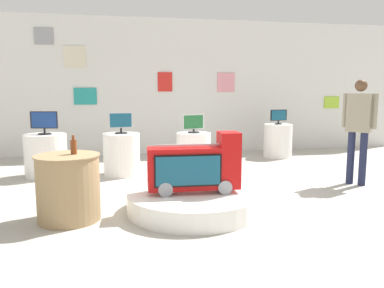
# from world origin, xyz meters

# --- Properties ---
(ground_plane) EXTENTS (30.00, 30.00, 0.00)m
(ground_plane) POSITION_xyz_m (0.00, 0.00, 0.00)
(ground_plane) COLOR #B2ADA3
(back_wall_display) EXTENTS (12.88, 0.13, 3.36)m
(back_wall_display) POSITION_xyz_m (-0.01, 4.44, 1.68)
(back_wall_display) COLOR silver
(back_wall_display) RESTS_ON ground
(main_display_pedestal) EXTENTS (1.77, 1.77, 0.26)m
(main_display_pedestal) POSITION_xyz_m (-0.28, -0.41, 0.13)
(main_display_pedestal) COLOR white
(main_display_pedestal) RESTS_ON ground
(novelty_firetruck_tv) EXTENTS (1.22, 0.43, 0.80)m
(novelty_firetruck_tv) POSITION_xyz_m (-0.26, -0.42, 0.59)
(novelty_firetruck_tv) COLOR gray
(novelty_firetruck_tv) RESTS_ON main_display_pedestal
(display_pedestal_left_rear) EXTENTS (0.77, 0.77, 0.79)m
(display_pedestal_left_rear) POSITION_xyz_m (-2.58, 2.16, 0.40)
(display_pedestal_left_rear) COLOR white
(display_pedestal_left_rear) RESTS_ON ground
(tv_on_left_rear) EXTENTS (0.49, 0.24, 0.42)m
(tv_on_left_rear) POSITION_xyz_m (-2.58, 2.16, 1.02)
(tv_on_left_rear) COLOR black
(tv_on_left_rear) RESTS_ON display_pedestal_left_rear
(display_pedestal_center_rear) EXTENTS (0.69, 0.69, 0.79)m
(display_pedestal_center_rear) POSITION_xyz_m (-1.19, 2.02, 0.40)
(display_pedestal_center_rear) COLOR white
(display_pedestal_center_rear) RESTS_ON ground
(tv_on_center_rear) EXTENTS (0.43, 0.23, 0.39)m
(tv_on_center_rear) POSITION_xyz_m (-1.19, 2.01, 1.00)
(tv_on_center_rear) COLOR black
(tv_on_center_rear) RESTS_ON display_pedestal_center_rear
(display_pedestal_right_rear) EXTENTS (0.66, 0.66, 0.79)m
(display_pedestal_right_rear) POSITION_xyz_m (0.17, 1.87, 0.40)
(display_pedestal_right_rear) COLOR white
(display_pedestal_right_rear) RESTS_ON ground
(tv_on_right_rear) EXTENTS (0.44, 0.22, 0.35)m
(tv_on_right_rear) POSITION_xyz_m (0.17, 1.86, 0.98)
(tv_on_right_rear) COLOR black
(tv_on_right_rear) RESTS_ON display_pedestal_right_rear
(display_pedestal_far_right) EXTENTS (0.67, 0.67, 0.79)m
(display_pedestal_far_right) POSITION_xyz_m (2.52, 3.28, 0.40)
(display_pedestal_far_right) COLOR white
(display_pedestal_far_right) RESTS_ON ground
(tv_on_far_right) EXTENTS (0.44, 0.16, 0.35)m
(tv_on_far_right) POSITION_xyz_m (2.52, 3.28, 0.99)
(tv_on_far_right) COLOR black
(tv_on_far_right) RESTS_ON display_pedestal_far_right
(side_table_round) EXTENTS (0.79, 0.79, 0.82)m
(side_table_round) POSITION_xyz_m (-1.87, -0.46, 0.42)
(side_table_round) COLOR #9E7F56
(side_table_round) RESTS_ON ground
(bottle_on_side_table) EXTENTS (0.08, 0.08, 0.24)m
(bottle_on_side_table) POSITION_xyz_m (-1.79, -0.42, 0.92)
(bottle_on_side_table) COLOR brown
(bottle_on_side_table) RESTS_ON side_table_round
(shopper_browsing_near_truck) EXTENTS (0.40, 0.45, 1.78)m
(shopper_browsing_near_truck) POSITION_xyz_m (2.73, 0.49, 1.05)
(shopper_browsing_near_truck) COLOR #1E233F
(shopper_browsing_near_truck) RESTS_ON ground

